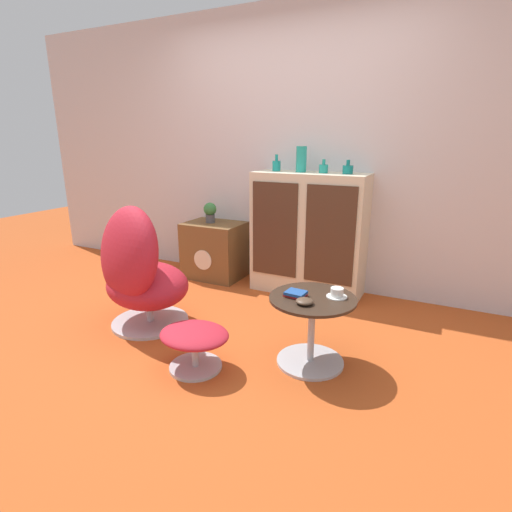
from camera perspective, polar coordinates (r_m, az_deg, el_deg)
ground_plane at (r=2.95m, az=-6.81°, el=-12.59°), size 12.00×12.00×0.00m
wall_back at (r=3.96m, az=5.19°, el=14.64°), size 6.40×0.06×2.60m
sideboard at (r=3.75m, az=7.49°, el=3.11°), size 1.03×0.41×1.13m
tv_console at (r=4.22m, az=-5.93°, el=0.85°), size 0.59×0.46×0.58m
egg_chair at (r=3.16m, az=-16.45°, el=-2.06°), size 0.90×0.87×0.98m
ottoman at (r=2.61m, az=-8.79°, el=-11.66°), size 0.46×0.39×0.28m
coffee_table at (r=2.63m, az=7.94°, el=-9.83°), size 0.55×0.55×0.47m
vase_leftmost at (r=3.78m, az=2.94°, el=12.80°), size 0.08×0.08×0.15m
vase_inner_left at (r=3.69m, az=6.49°, el=13.57°), size 0.09×0.09×0.23m
vase_inner_right at (r=3.62m, az=9.63°, el=12.25°), size 0.08×0.08×0.12m
vase_rightmost at (r=3.57m, az=12.98°, el=12.00°), size 0.09×0.09×0.12m
potted_plant at (r=4.15m, az=-6.58°, el=6.35°), size 0.13×0.13×0.21m
teacup at (r=2.57m, az=11.49°, el=-5.25°), size 0.13×0.13×0.06m
book_stack at (r=2.54m, az=5.68°, el=-5.38°), size 0.14×0.13×0.03m
bowl at (r=2.43m, az=6.95°, el=-6.44°), size 0.11×0.11×0.04m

